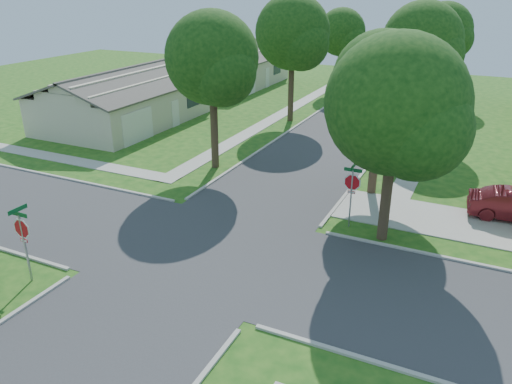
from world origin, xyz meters
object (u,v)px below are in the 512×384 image
object	(u,v)px
house_nw_near	(127,103)
house_nw_far	(230,71)
tree_e_near	(383,85)
tree_w_mid	(293,36)
tree_ne_corner	(397,111)
stop_sign_ne	(352,185)
tree_e_far	(444,33)
tree_w_far	(342,34)
car_curb_east	(389,97)
car_curb_west	(377,84)
tree_w_near	(213,63)
tree_e_mid	(422,46)
stop_sign_sw	(22,232)

from	to	relation	value
house_nw_near	house_nw_far	distance (m)	17.00
tree_e_near	tree_w_mid	size ratio (longest dim) A/B	0.87
tree_ne_corner	stop_sign_ne	bearing A→B (deg)	163.45
tree_w_mid	tree_e_far	bearing A→B (deg)	54.15
tree_w_far	tree_ne_corner	size ratio (longest dim) A/B	0.93
stop_sign_ne	tree_e_far	bearing A→B (deg)	89.90
tree_ne_corner	house_nw_near	bearing A→B (deg)	154.23
tree_w_far	tree_e_far	bearing A→B (deg)	0.00
car_curb_east	car_curb_west	bearing A→B (deg)	111.93
tree_w_near	car_curb_west	xyz separation A→B (m)	(3.44, 27.03, -5.52)
tree_e_near	tree_e_far	xyz separation A→B (m)	(0.00, 25.00, 0.34)
tree_e_far	tree_w_mid	bearing A→B (deg)	-125.85
tree_e_mid	tree_w_far	world-z (taller)	tree_e_mid
tree_e_mid	stop_sign_sw	bearing A→B (deg)	-110.20
tree_e_far	car_curb_west	distance (m)	8.28
stop_sign_sw	tree_w_near	distance (m)	14.30
house_nw_far	house_nw_near	bearing A→B (deg)	-90.00
stop_sign_ne	car_curb_east	distance (m)	25.61
tree_w_mid	tree_ne_corner	world-z (taller)	tree_w_mid
stop_sign_sw	tree_ne_corner	size ratio (longest dim) A/B	0.34
tree_w_far	house_nw_far	size ratio (longest dim) A/B	0.59
stop_sign_sw	tree_e_far	bearing A→B (deg)	76.27
stop_sign_sw	tree_w_near	bearing A→B (deg)	89.77
tree_e_near	house_nw_near	distance (m)	21.98
tree_ne_corner	house_nw_near	world-z (taller)	tree_ne_corner
tree_e_far	house_nw_near	distance (m)	28.49
stop_sign_ne	tree_e_mid	size ratio (longest dim) A/B	0.32
car_curb_west	stop_sign_ne	bearing A→B (deg)	104.63
tree_e_far	car_curb_east	world-z (taller)	tree_e_far
stop_sign_sw	house_nw_far	xyz separation A→B (m)	(-11.29, 36.70, -0.51)
house_nw_far	car_curb_west	bearing A→B (deg)	15.29
tree_w_mid	car_curb_west	bearing A→B (deg)	77.11
tree_e_near	tree_e_mid	world-z (taller)	tree_e_mid
tree_e_far	car_curb_west	world-z (taller)	tree_e_far
tree_e_near	tree_w_mid	xyz separation A→B (m)	(-9.39, 12.00, 0.85)
stop_sign_ne	car_curb_west	xyz separation A→B (m)	(-5.90, 31.34, -1.44)
tree_w_mid	tree_w_near	bearing A→B (deg)	-90.02
stop_sign_ne	tree_w_far	distance (m)	30.96
tree_e_mid	tree_w_near	size ratio (longest dim) A/B	1.03
tree_w_mid	tree_ne_corner	bearing A→B (deg)	-56.78
tree_w_far	house_nw_near	world-z (taller)	tree_w_far
house_nw_near	stop_sign_ne	bearing A→B (deg)	-26.46
tree_ne_corner	tree_e_mid	bearing A→B (deg)	95.45
house_nw_near	house_nw_far	world-z (taller)	same
tree_e_near	tree_ne_corner	world-z (taller)	tree_ne_corner
stop_sign_sw	tree_w_mid	size ratio (longest dim) A/B	0.31
tree_e_far	house_nw_near	bearing A→B (deg)	-137.50
stop_sign_ne	house_nw_far	world-z (taller)	house_nw_far
tree_w_near	tree_w_mid	size ratio (longest dim) A/B	0.94
stop_sign_sw	house_nw_near	world-z (taller)	house_nw_near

